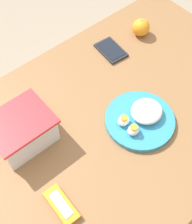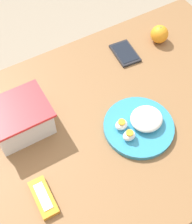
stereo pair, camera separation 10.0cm
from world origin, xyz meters
The scene contains 7 objects.
ground_plane centered at (0.00, 0.00, 0.00)m, with size 10.00×10.00×0.00m, color gray.
table centered at (0.00, 0.00, 0.61)m, with size 1.25×0.77×0.70m.
food_container centered at (-0.24, 0.11, 0.75)m, with size 0.19×0.15×0.11m.
orange_fruit centered at (0.37, 0.22, 0.74)m, with size 0.07×0.07×0.07m.
rice_plate centered at (0.08, -0.07, 0.72)m, with size 0.23×0.23×0.06m.
candy_bar centered at (-0.28, -0.13, 0.71)m, with size 0.05×0.12×0.02m.
cell_phone centered at (0.22, 0.23, 0.71)m, with size 0.09×0.13×0.01m.
Camera 2 is at (-0.29, -0.45, 1.56)m, focal length 50.00 mm.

